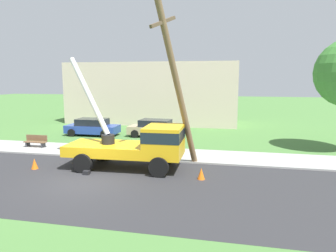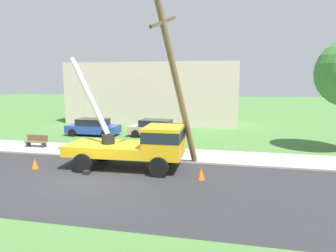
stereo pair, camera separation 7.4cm
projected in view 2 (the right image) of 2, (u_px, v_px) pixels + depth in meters
The scene contains 11 objects.
ground_plane at pixel (152, 136), 26.12m from camera, with size 120.00×120.00×0.00m, color #477538.
road_asphalt at pixel (85, 182), 14.54m from camera, with size 80.00×8.30×0.01m, color #2B2B2D.
sidewalk_strip at pixel (127, 152), 20.09m from camera, with size 80.00×3.22×0.10m, color #9E9E99.
utility_truck at pixel (140, 143), 16.42m from camera, with size 6.83×3.21×5.98m.
leaning_utility_pole at pixel (178, 87), 15.91m from camera, with size 2.00×3.48×8.53m.
traffic_cone_ahead at pixel (201, 174), 14.82m from camera, with size 0.36×0.36×0.56m, color orange.
traffic_cone_behind at pixel (35, 164), 16.58m from camera, with size 0.36×0.36×0.56m, color orange.
parked_sedan_blue at pixel (93, 127), 26.25m from camera, with size 4.40×2.02×1.42m.
parked_sedan_tan at pixel (156, 128), 25.57m from camera, with size 4.53×2.24×1.42m.
park_bench at pixel (36, 141), 21.48m from camera, with size 1.60×0.45×0.90m.
lowrise_building_backdrop at pixel (154, 93), 33.72m from camera, with size 18.00×6.00×6.40m, color beige.
Camera 2 is at (6.79, -12.82, 4.80)m, focal length 33.20 mm.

